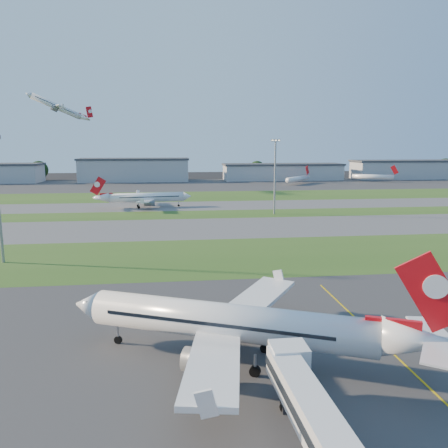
{
  "coord_description": "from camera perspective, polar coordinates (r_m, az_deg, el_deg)",
  "views": [
    {
      "loc": [
        -19.97,
        -39.66,
        23.94
      ],
      "look_at": [
        -9.15,
        52.67,
        7.0
      ],
      "focal_mm": 35.0,
      "sensor_mm": 36.0,
      "label": 1
    }
  ],
  "objects": [
    {
      "name": "light_mast_centre",
      "position": [
        152.02,
        6.68,
        6.81
      ],
      "size": [
        3.2,
        0.7,
        25.8
      ],
      "color": "gray",
      "rests_on": "ground"
    },
    {
      "name": "airliner_departing",
      "position": [
        252.83,
        -20.99,
        14.12
      ],
      "size": [
        30.9,
        26.01,
        9.92
      ],
      "rotation": [
        0.0,
        0.0,
        0.29
      ],
      "color": "white"
    },
    {
      "name": "airliner_parked",
      "position": [
        49.74,
        0.95,
        -12.83
      ],
      "size": [
        37.56,
        31.94,
        12.46
      ],
      "rotation": [
        0.0,
        0.0,
        -0.4
      ],
      "color": "white",
      "rests_on": "ground"
    },
    {
      "name": "yellow_line",
      "position": [
        52.63,
        23.73,
        -17.66
      ],
      "size": [
        0.25,
        60.0,
        0.02
      ],
      "primitive_type": "cube",
      "color": "gold",
      "rests_on": "ground"
    },
    {
      "name": "apron_far",
      "position": [
        266.49,
        -2.37,
        5.16
      ],
      "size": [
        400.0,
        80.0,
        0.01
      ],
      "primitive_type": "cube",
      "color": "#333335",
      "rests_on": "ground"
    },
    {
      "name": "taxiway_a",
      "position": [
        128.5,
        2.38,
        -0.42
      ],
      "size": [
        300.0,
        32.0,
        0.01
      ],
      "primitive_type": "cube",
      "color": "#515154",
      "rests_on": "ground"
    },
    {
      "name": "hangar_far_east",
      "position": [
        343.13,
        24.16,
        6.54
      ],
      "size": [
        96.9,
        23.0,
        13.2
      ],
      "color": "gray",
      "rests_on": "ground"
    },
    {
      "name": "tree_mid_east",
      "position": [
        314.9,
        4.34,
        7.18
      ],
      "size": [
        11.55,
        11.55,
        12.6
      ],
      "color": "black",
      "rests_on": "ground"
    },
    {
      "name": "mini_jet_near",
      "position": [
        273.31,
        9.63,
        5.85
      ],
      "size": [
        20.7,
        22.17,
        9.48
      ],
      "rotation": [
        0.0,
        0.0,
        0.82
      ],
      "color": "white",
      "rests_on": "ground"
    },
    {
      "name": "tree_far_east",
      "position": [
        372.55,
        26.91,
        6.68
      ],
      "size": [
        12.65,
        12.65,
        13.8
      ],
      "color": "black",
      "rests_on": "ground"
    },
    {
      "name": "taxiway_b",
      "position": [
        174.47,
        -0.04,
        2.44
      ],
      "size": [
        300.0,
        26.0,
        0.01
      ],
      "primitive_type": "cube",
      "color": "#515154",
      "rests_on": "ground"
    },
    {
      "name": "mini_jet_far",
      "position": [
        303.09,
        18.89,
        5.87
      ],
      "size": [
        26.58,
        14.04,
        9.48
      ],
      "rotation": [
        0.0,
        0.0,
        -0.44
      ],
      "color": "white",
      "rests_on": "ground"
    },
    {
      "name": "apron_near",
      "position": [
        50.44,
        18.56,
        -18.57
      ],
      "size": [
        300.0,
        70.0,
        0.01
      ],
      "primitive_type": "cube",
      "color": "#333335",
      "rests_on": "ground"
    },
    {
      "name": "airliner_taxiing",
      "position": [
        170.73,
        -10.16,
        3.4
      ],
      "size": [
        35.03,
        29.55,
        10.95
      ],
      "rotation": [
        0.0,
        0.0,
        3.27
      ],
      "color": "white",
      "rests_on": "ground"
    },
    {
      "name": "grass_strip_b",
      "position": [
        152.87,
        0.91,
        1.32
      ],
      "size": [
        300.0,
        18.0,
        0.01
      ],
      "primitive_type": "cube",
      "color": "#2D521B",
      "rests_on": "ground"
    },
    {
      "name": "grass_strip_a",
      "position": [
        96.82,
        5.45,
        -4.03
      ],
      "size": [
        300.0,
        34.0,
        0.01
      ],
      "primitive_type": "cube",
      "color": "#2D521B",
      "rests_on": "ground"
    },
    {
      "name": "tree_mid_west",
      "position": [
        306.2,
        -6.72,
        6.87
      ],
      "size": [
        9.9,
        9.9,
        10.8
      ],
      "color": "black",
      "rests_on": "ground"
    },
    {
      "name": "tree_west",
      "position": [
        322.92,
        -23.02,
        6.53
      ],
      "size": [
        12.1,
        12.1,
        13.2
      ],
      "color": "black",
      "rests_on": "ground"
    },
    {
      "name": "tree_east",
      "position": [
        335.52,
        17.18,
        6.83
      ],
      "size": [
        10.45,
        10.45,
        11.4
      ],
      "color": "black",
      "rests_on": "ground"
    },
    {
      "name": "hangar_west",
      "position": [
        296.17,
        -11.6,
        6.96
      ],
      "size": [
        71.4,
        23.0,
        15.2
      ],
      "color": "gray",
      "rests_on": "ground"
    },
    {
      "name": "ground",
      "position": [
        50.45,
        18.56,
        -18.58
      ],
      "size": [
        700.0,
        700.0,
        0.0
      ],
      "primitive_type": "plane",
      "color": "black",
      "rests_on": "ground"
    },
    {
      "name": "hangar_east",
      "position": [
        304.6,
        7.63,
        6.79
      ],
      "size": [
        81.6,
        23.0,
        11.2
      ],
      "color": "gray",
      "rests_on": "ground"
    },
    {
      "name": "grass_strip_c",
      "position": [
        207.02,
        -1.1,
        3.68
      ],
      "size": [
        300.0,
        40.0,
        0.01
      ],
      "primitive_type": "cube",
      "color": "#2D521B",
      "rests_on": "ground"
    }
  ]
}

